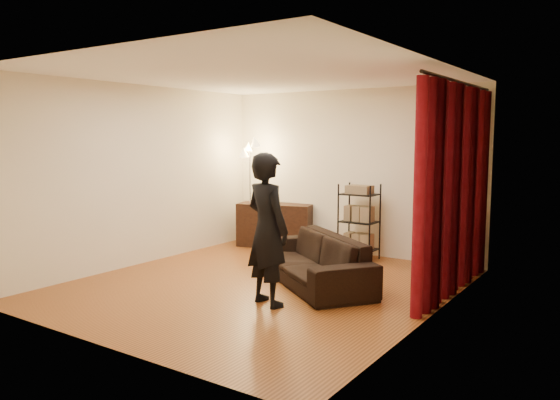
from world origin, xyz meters
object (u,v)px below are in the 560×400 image
Objects in this scene: wire_shelf at (359,222)px; floor_lamp at (250,194)px; sofa at (312,259)px; media_cabinet at (275,225)px; storage_boxes at (311,241)px; person at (267,229)px.

wire_shelf is 2.10m from floor_lamp.
sofa is at bearing -35.10° from floor_lamp.
media_cabinet is 1.68m from wire_shelf.
wire_shelf is at bearing -10.47° from storage_boxes.
media_cabinet is at bearing 24.01° from floor_lamp.
floor_lamp is at bearing -178.96° from sofa.
media_cabinet is (-1.79, 1.74, 0.06)m from sofa.
floor_lamp is (-1.08, -0.28, 0.77)m from storage_boxes.
sofa is 1.68× the size of media_cabinet.
media_cabinet is 0.71m from storage_boxes.
sofa is 5.85× the size of storage_boxes.
floor_lamp reaches higher than storage_boxes.
sofa is 2.77m from floor_lamp.
media_cabinet reaches higher than sofa.
sofa is at bearing -107.04° from wire_shelf.
wire_shelf reaches higher than storage_boxes.
storage_boxes is 1.10m from wire_shelf.
media_cabinet is (-1.84, 2.81, -0.50)m from person.
wire_shelf is 0.65× the size of floor_lamp.
floor_lamp is at bearing -171.97° from media_cabinet.
sofa is 1.19× the size of floor_lamp.
wire_shelf reaches higher than media_cabinet.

